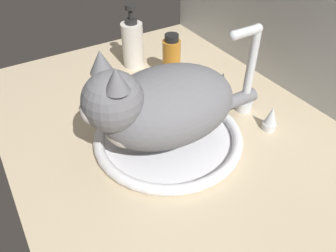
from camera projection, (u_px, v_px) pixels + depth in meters
The scene contains 7 objects.
countertop at pixel (177, 141), 74.82cm from camera, with size 105.09×70.02×3.00cm, color #CCB793.
backsplash_wall at pixel (305, 41), 79.58cm from camera, with size 105.09×2.40×33.97cm, color #B2B7BC.
sink_basin at pixel (168, 137), 72.31cm from camera, with size 32.37×32.37×2.29cm.
faucet at pixel (246, 82), 76.35cm from camera, with size 20.58×9.49×21.94cm.
cat at pixel (158, 105), 65.47cm from camera, with size 21.06×41.69×20.75cm.
soap_pump_bottle at pixel (133, 44), 94.43cm from camera, with size 6.11×6.11×17.97cm.
amber_bottle at pixel (171, 58), 89.51cm from camera, with size 4.92×4.92×12.82cm.
Camera 1 is at (46.17, -30.85, 51.81)cm, focal length 35.32 mm.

